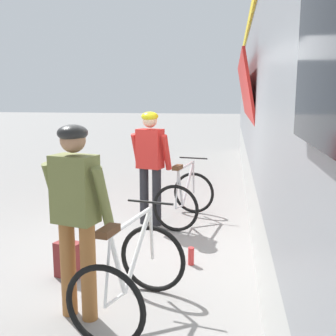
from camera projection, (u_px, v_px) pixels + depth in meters
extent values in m
plane|color=gray|center=(126.00, 249.00, 5.37)|extent=(80.00, 80.00, 0.00)
cube|color=red|center=(247.00, 106.00, 7.65)|extent=(0.36, 4.72, 1.68)
cylinder|color=#935B2D|center=(68.00, 268.00, 3.70)|extent=(0.14, 0.14, 0.90)
cylinder|color=#935B2D|center=(88.00, 272.00, 3.61)|extent=(0.14, 0.14, 0.90)
cube|color=olive|center=(75.00, 189.00, 3.52)|extent=(0.43, 0.33, 0.60)
cylinder|color=olive|center=(54.00, 191.00, 3.67)|extent=(0.15, 0.27, 0.56)
cylinder|color=olive|center=(103.00, 197.00, 3.47)|extent=(0.15, 0.27, 0.56)
sphere|color=#9E7051|center=(73.00, 140.00, 3.45)|extent=(0.22, 0.22, 0.22)
ellipsoid|color=black|center=(73.00, 133.00, 3.44)|extent=(0.31, 0.33, 0.14)
cylinder|color=#232328|center=(144.00, 196.00, 6.36)|extent=(0.14, 0.14, 0.90)
cylinder|color=#232328|center=(157.00, 197.00, 6.27)|extent=(0.14, 0.14, 0.90)
cube|color=red|center=(150.00, 149.00, 6.19)|extent=(0.43, 0.34, 0.60)
cylinder|color=red|center=(137.00, 151.00, 6.34)|extent=(0.16, 0.27, 0.56)
cylinder|color=red|center=(167.00, 153.00, 6.12)|extent=(0.16, 0.27, 0.56)
sphere|color=beige|center=(150.00, 120.00, 6.11)|extent=(0.22, 0.22, 0.22)
ellipsoid|color=yellow|center=(150.00, 116.00, 6.10)|extent=(0.32, 0.33, 0.14)
torus|color=black|center=(153.00, 259.00, 4.15)|extent=(0.71, 0.18, 0.71)
torus|color=black|center=(105.00, 307.00, 3.21)|extent=(0.71, 0.18, 0.71)
cylinder|color=white|center=(138.00, 248.00, 3.78)|extent=(0.16, 0.64, 0.63)
cylinder|color=white|center=(132.00, 220.00, 3.61)|extent=(0.20, 0.84, 0.04)
cylinder|color=white|center=(118.00, 266.00, 3.38)|extent=(0.09, 0.28, 0.62)
cylinder|color=white|center=(115.00, 300.00, 3.38)|extent=(0.09, 0.36, 0.08)
cylinder|color=white|center=(108.00, 271.00, 3.21)|extent=(0.05, 0.15, 0.56)
cylinder|color=white|center=(151.00, 234.00, 4.08)|extent=(0.05, 0.09, 0.55)
cylinder|color=black|center=(150.00, 202.00, 4.00)|extent=(0.48, 0.11, 0.02)
cube|color=#4C2D19|center=(108.00, 231.00, 3.18)|extent=(0.14, 0.25, 0.06)
torus|color=black|center=(194.00, 193.00, 6.95)|extent=(0.71, 0.17, 0.71)
torus|color=black|center=(176.00, 208.00, 6.00)|extent=(0.71, 0.17, 0.71)
cylinder|color=silver|center=(188.00, 183.00, 6.58)|extent=(0.15, 0.64, 0.63)
cylinder|color=silver|center=(186.00, 166.00, 6.41)|extent=(0.19, 0.84, 0.04)
cylinder|color=silver|center=(180.00, 188.00, 6.18)|extent=(0.09, 0.28, 0.62)
cylinder|color=silver|center=(179.00, 207.00, 6.17)|extent=(0.09, 0.36, 0.08)
cylinder|color=silver|center=(177.00, 189.00, 6.01)|extent=(0.05, 0.15, 0.56)
cylinder|color=silver|center=(194.00, 177.00, 6.88)|extent=(0.05, 0.09, 0.55)
cylinder|color=black|center=(193.00, 158.00, 6.80)|extent=(0.48, 0.11, 0.02)
cube|color=#4C2D19|center=(178.00, 167.00, 5.98)|extent=(0.14, 0.25, 0.06)
cube|color=maroon|center=(68.00, 260.00, 4.52)|extent=(0.32, 0.25, 0.40)
cylinder|color=red|center=(191.00, 256.00, 4.85)|extent=(0.07, 0.07, 0.21)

